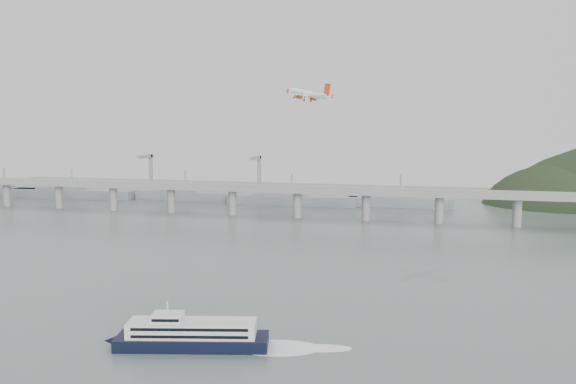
# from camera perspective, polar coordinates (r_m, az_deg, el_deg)

# --- Properties ---
(ground) EXTENTS (900.00, 900.00, 0.00)m
(ground) POSITION_cam_1_polar(r_m,az_deg,el_deg) (214.16, -3.70, -11.28)
(ground) COLOR #576563
(ground) RESTS_ON ground
(bridge) EXTENTS (800.00, 22.00, 23.90)m
(bridge) POSITION_cam_1_polar(r_m,az_deg,el_deg) (401.88, 4.94, -0.29)
(bridge) COLOR gray
(bridge) RESTS_ON ground
(distant_fleet) EXTENTS (453.00, 60.90, 40.00)m
(distant_fleet) POSITION_cam_1_polar(r_m,az_deg,el_deg) (511.74, -11.13, -0.20)
(distant_fleet) COLOR gray
(distant_fleet) RESTS_ON ground
(ferry) EXTENTS (73.96, 25.42, 14.12)m
(ferry) POSITION_cam_1_polar(r_m,az_deg,el_deg) (175.67, -9.70, -14.12)
(ferry) COLOR black
(ferry) RESTS_ON ground
(airliner) EXTENTS (28.65, 26.83, 8.78)m
(airliner) POSITION_cam_1_polar(r_m,az_deg,el_deg) (293.71, 2.08, 9.91)
(airliner) COLOR white
(airliner) RESTS_ON ground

